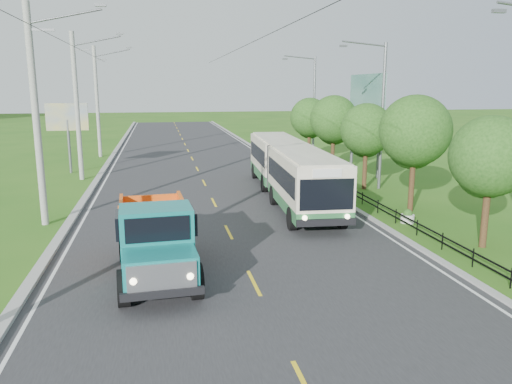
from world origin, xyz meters
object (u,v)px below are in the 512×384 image
object	(u,v)px
tree_fifth	(334,122)
tree_fourth	(366,132)
tree_third	(414,135)
streetlight_far	(312,104)
tree_back	(310,119)
streetlight_mid	(380,111)
bus	(290,167)
planter_near	(407,217)
pole_mid	(77,106)
planter_far	(309,166)
dump_truck	(155,234)
pole_far	(98,101)
billboard_left	(67,121)
billboard_right	(366,101)
tree_second	(489,160)
planter_mid	(346,185)
pole_near	(37,115)

from	to	relation	value
tree_fifth	tree_fourth	bearing A→B (deg)	-90.00
tree_third	streetlight_far	bearing A→B (deg)	87.73
tree_back	streetlight_mid	bearing A→B (deg)	-86.30
tree_back	bus	distance (m)	15.00
planter_near	streetlight_mid	bearing A→B (deg)	75.68
pole_mid	streetlight_far	world-z (taller)	pole_mid
planter_far	dump_truck	distance (m)	23.86
planter_near	tree_fourth	bearing A→B (deg)	81.23
pole_far	tree_fourth	distance (m)	26.20
tree_fourth	bus	size ratio (longest dim) A/B	0.33
tree_fourth	pole_mid	bearing A→B (deg)	159.26
tree_back	dump_truck	bearing A→B (deg)	-117.56
tree_back	pole_mid	bearing A→B (deg)	-164.16
planter_near	billboard_left	size ratio (longest dim) A/B	0.13
planter_far	billboard_right	distance (m)	6.58
streetlight_mid	pole_mid	bearing A→B (deg)	159.68
planter_near	billboard_left	bearing A→B (deg)	135.16
streetlight_far	tree_second	bearing A→B (deg)	-91.74
billboard_right	dump_truck	xyz separation A→B (m)	(-15.43, -18.74, -3.85)
streetlight_mid	streetlight_far	world-z (taller)	same
tree_third	tree_back	distance (m)	18.00
pole_far	planter_far	distance (m)	20.70
planter_far	billboard_left	size ratio (longest dim) A/B	0.13
tree_fourth	dump_truck	world-z (taller)	tree_fourth
tree_fifth	planter_mid	size ratio (longest dim) A/B	8.66
planter_near	planter_mid	world-z (taller)	same
pole_near	planter_far	xyz separation A→B (m)	(16.86, 13.00, -4.81)
planter_mid	tree_second	bearing A→B (deg)	-83.95
tree_fifth	streetlight_mid	xyz separation A→B (m)	(0.79, -6.14, 1.05)
planter_far	bus	size ratio (longest dim) A/B	0.04
pole_near	streetlight_mid	xyz separation A→B (m)	(18.90, 5.00, -0.19)
pole_far	pole_mid	bearing A→B (deg)	-90.00
pole_near	pole_mid	world-z (taller)	same
tree_back	streetlight_far	distance (m)	2.37
planter_far	tree_third	bearing A→B (deg)	-84.82
planter_far	dump_truck	bearing A→B (deg)	-119.49
pole_near	pole_far	xyz separation A→B (m)	(0.00, 24.00, 0.00)
planter_far	pole_near	bearing A→B (deg)	-142.37
pole_mid	streetlight_mid	world-z (taller)	pole_mid
bus	dump_truck	xyz separation A→B (m)	(-7.56, -11.01, -0.36)
tree_back	tree_second	bearing A→B (deg)	-90.00
tree_fourth	planter_mid	world-z (taller)	tree_fourth
pole_far	streetlight_mid	world-z (taller)	pole_far
pole_near	streetlight_mid	size ratio (longest dim) A/B	1.10
pole_mid	planter_mid	xyz separation A→B (m)	(16.86, -7.00, -4.81)
pole_mid	bus	bearing A→B (deg)	-34.51
pole_mid	tree_back	size ratio (longest dim) A/B	1.82
streetlight_mid	planter_near	distance (m)	9.46
pole_mid	planter_near	world-z (taller)	pole_mid
tree_back	dump_truck	size ratio (longest dim) A/B	0.86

